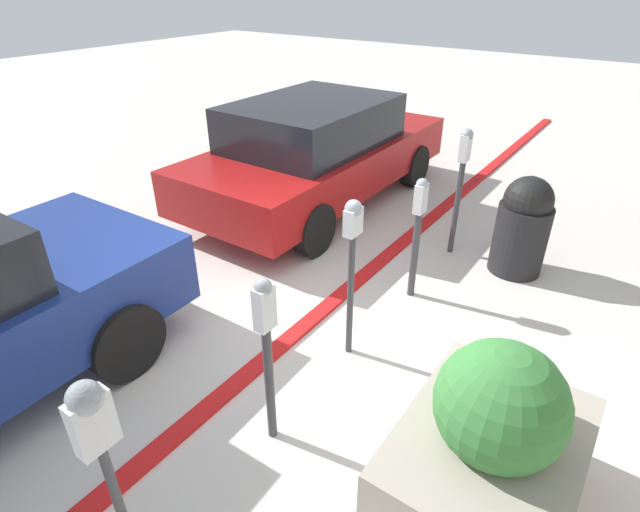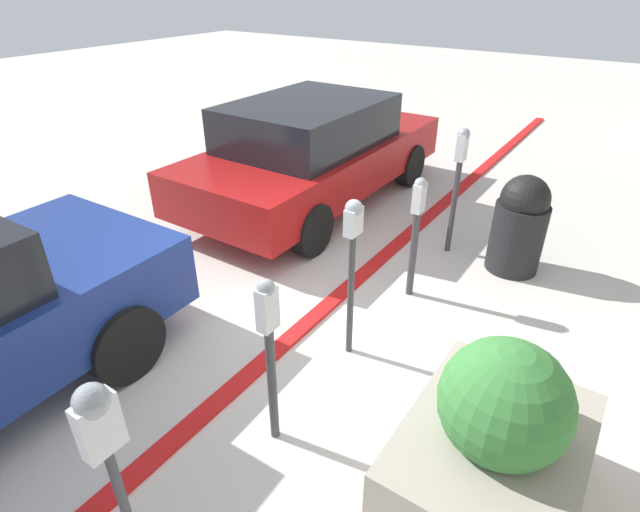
% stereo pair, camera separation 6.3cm
% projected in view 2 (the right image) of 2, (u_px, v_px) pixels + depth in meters
% --- Properties ---
extents(ground_plane, '(40.00, 40.00, 0.00)m').
position_uv_depth(ground_plane, '(307.00, 333.00, 4.80)').
color(ground_plane, beige).
extents(curb_strip, '(19.00, 0.16, 0.04)m').
position_uv_depth(curb_strip, '(301.00, 329.00, 4.83)').
color(curb_strip, red).
rests_on(curb_strip, ground_plane).
extents(parking_meter_nearest, '(0.20, 0.17, 1.48)m').
position_uv_depth(parking_meter_nearest, '(104.00, 440.00, 2.30)').
color(parking_meter_nearest, '#38383D').
rests_on(parking_meter_nearest, ground_plane).
extents(parking_meter_second, '(0.14, 0.12, 1.38)m').
position_uv_depth(parking_meter_second, '(269.00, 341.00, 3.31)').
color(parking_meter_second, '#38383D').
rests_on(parking_meter_second, ground_plane).
extents(parking_meter_middle, '(0.17, 0.14, 1.50)m').
position_uv_depth(parking_meter_middle, '(352.00, 248.00, 4.05)').
color(parking_meter_middle, '#38383D').
rests_on(parking_meter_middle, ground_plane).
extents(parking_meter_fourth, '(0.14, 0.12, 1.32)m').
position_uv_depth(parking_meter_fourth, '(416.00, 225.00, 4.98)').
color(parking_meter_fourth, '#38383D').
rests_on(parking_meter_fourth, ground_plane).
extents(parking_meter_farthest, '(0.16, 0.13, 1.53)m').
position_uv_depth(parking_meter_farthest, '(458.00, 172.00, 5.71)').
color(parking_meter_farthest, '#38383D').
rests_on(parking_meter_farthest, ground_plane).
extents(planter_box, '(1.39, 1.02, 1.27)m').
position_uv_depth(planter_box, '(493.00, 448.00, 3.04)').
color(planter_box, '#A39989').
rests_on(planter_box, ground_plane).
extents(parked_car_middle, '(4.44, 1.98, 1.51)m').
position_uv_depth(parked_car_middle, '(314.00, 151.00, 7.15)').
color(parked_car_middle, maroon).
rests_on(parked_car_middle, ground_plane).
extents(trash_bin, '(0.59, 0.59, 1.14)m').
position_uv_depth(trash_bin, '(519.00, 224.00, 5.58)').
color(trash_bin, black).
rests_on(trash_bin, ground_plane).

